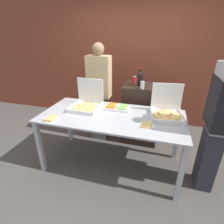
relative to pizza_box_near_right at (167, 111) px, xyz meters
The scene contains 14 objects.
ground_plane 1.19m from the pizza_box_near_right, 165.44° to the right, with size 16.00×16.00×0.00m, color #514C47.
brick_wall_behind 1.74m from the pizza_box_near_right, 115.72° to the left, with size 10.00×0.06×2.80m.
buffet_table 0.77m from the pizza_box_near_right, 165.44° to the right, with size 2.00×0.95×0.85m.
pizza_box_near_right is the anchor object (origin of this frame).
pizza_box_near_left 1.17m from the pizza_box_near_right, behind, with size 0.43×0.45×0.42m.
paper_plate_front_center 0.43m from the pizza_box_near_right, 122.05° to the right, with size 0.20×0.20×0.03m.
paper_plate_front_right 1.57m from the pizza_box_near_right, 159.92° to the right, with size 0.20×0.20×0.03m.
veggie_tray 0.72m from the pizza_box_near_right, behind, with size 0.38×0.25×0.05m.
sideboard_podium 0.87m from the pizza_box_near_right, 122.41° to the left, with size 0.64×0.53×1.08m.
soda_bottle 0.81m from the pizza_box_near_right, 127.48° to the left, with size 0.10×0.10×0.30m.
soda_can_silver 0.63m from the pizza_box_near_right, 132.69° to the left, with size 0.07×0.07×0.12m.
soda_can_colored 0.97m from the pizza_box_near_right, 128.05° to the left, with size 0.07×0.07×0.12m.
person_guest_plaid 1.26m from the pizza_box_near_right, 156.87° to the left, with size 0.40×0.22×1.77m.
person_server_vest 0.63m from the pizza_box_near_right, 23.65° to the right, with size 0.24×0.42×1.82m.
Camera 1 is at (0.61, -2.12, 1.91)m, focal length 28.00 mm.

